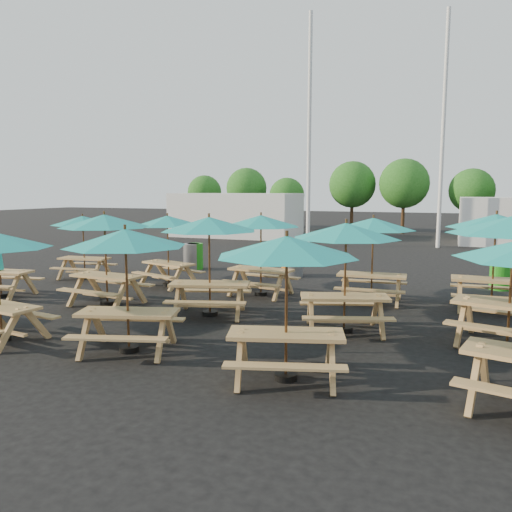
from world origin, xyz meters
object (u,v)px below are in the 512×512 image
at_px(picnic_unit_4, 105,226).
at_px(waste_bin_2, 290,262).
at_px(picnic_unit_10, 346,236).
at_px(picnic_unit_5, 168,224).
at_px(waste_bin_1, 195,256).
at_px(picnic_unit_14, 496,226).
at_px(picnic_unit_9, 287,254).
at_px(waste_bin_4, 500,273).
at_px(waste_bin_0, 191,256).
at_px(picnic_unit_2, 83,224).
at_px(picnic_unit_8, 261,225).
at_px(picnic_unit_7, 209,229).
at_px(picnic_unit_6, 125,244).
at_px(picnic_unit_11, 373,228).
at_px(picnic_unit_1, 0,265).
at_px(waste_bin_3, 294,263).

bearing_deg(picnic_unit_4, waste_bin_2, 67.15).
bearing_deg(picnic_unit_10, picnic_unit_4, 159.55).
distance_m(picnic_unit_5, waste_bin_1, 3.74).
xyz_separation_m(picnic_unit_10, picnic_unit_14, (3.01, 3.17, 0.08)).
xyz_separation_m(picnic_unit_9, picnic_unit_10, (0.29, 3.03, 0.02)).
height_order(picnic_unit_14, waste_bin_4, picnic_unit_14).
relative_size(picnic_unit_4, waste_bin_4, 2.48).
bearing_deg(waste_bin_1, waste_bin_0, -123.86).
bearing_deg(picnic_unit_2, picnic_unit_8, -9.99).
distance_m(picnic_unit_14, waste_bin_1, 10.70).
bearing_deg(picnic_unit_7, waste_bin_2, 72.72).
relative_size(picnic_unit_6, picnic_unit_11, 1.20).
distance_m(picnic_unit_2, waste_bin_1, 4.30).
distance_m(picnic_unit_7, picnic_unit_9, 4.39).
height_order(picnic_unit_8, waste_bin_1, picnic_unit_8).
height_order(picnic_unit_6, picnic_unit_14, picnic_unit_14).
xyz_separation_m(picnic_unit_11, picnic_unit_14, (2.93, 0.08, 0.13)).
bearing_deg(waste_bin_2, picnic_unit_9, -72.48).
distance_m(picnic_unit_10, waste_bin_4, 7.31).
xyz_separation_m(picnic_unit_9, picnic_unit_14, (3.30, 6.21, 0.11)).
distance_m(picnic_unit_1, picnic_unit_10, 9.76).
relative_size(picnic_unit_1, waste_bin_2, 2.28).
distance_m(picnic_unit_5, picnic_unit_14, 9.19).
bearing_deg(waste_bin_2, picnic_unit_6, -91.17).
xyz_separation_m(picnic_unit_7, waste_bin_3, (0.24, 5.97, -1.59)).
relative_size(waste_bin_1, waste_bin_4, 1.00).
height_order(picnic_unit_10, picnic_unit_11, picnic_unit_10).
height_order(picnic_unit_1, picnic_unit_4, picnic_unit_4).
distance_m(picnic_unit_9, waste_bin_0, 11.65).
bearing_deg(waste_bin_0, picnic_unit_1, -111.74).
relative_size(picnic_unit_5, picnic_unit_7, 0.93).
height_order(waste_bin_3, waste_bin_4, same).
distance_m(picnic_unit_11, waste_bin_4, 4.85).
xyz_separation_m(picnic_unit_11, waste_bin_2, (-3.34, 3.25, -1.50)).
relative_size(picnic_unit_4, picnic_unit_7, 0.85).
bearing_deg(picnic_unit_5, picnic_unit_14, 17.26).
bearing_deg(waste_bin_1, waste_bin_3, -3.20).
bearing_deg(waste_bin_3, picnic_unit_10, -63.75).
height_order(picnic_unit_10, waste_bin_2, picnic_unit_10).
bearing_deg(picnic_unit_11, picnic_unit_7, -142.35).
bearing_deg(picnic_unit_4, waste_bin_0, 101.54).
height_order(picnic_unit_9, picnic_unit_10, picnic_unit_10).
relative_size(picnic_unit_1, waste_bin_1, 2.28).
bearing_deg(waste_bin_2, picnic_unit_14, -26.84).
height_order(picnic_unit_2, picnic_unit_7, picnic_unit_7).
relative_size(picnic_unit_4, picnic_unit_10, 0.85).
bearing_deg(picnic_unit_4, picnic_unit_2, 141.14).
distance_m(picnic_unit_11, waste_bin_1, 8.02).
xyz_separation_m(picnic_unit_11, waste_bin_1, (-7.15, 3.29, -1.50)).
height_order(picnic_unit_9, waste_bin_3, picnic_unit_9).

